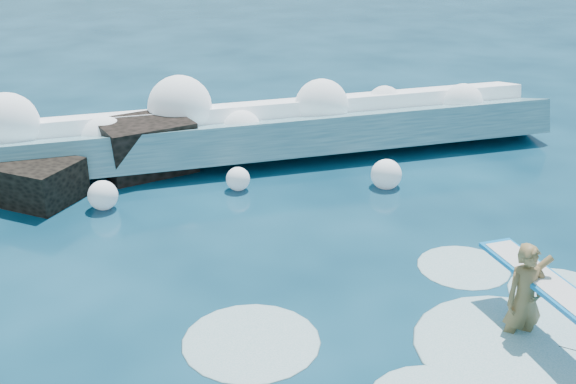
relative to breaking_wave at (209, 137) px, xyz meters
name	(u,v)px	position (x,y,z in m)	size (l,w,h in m)	color
ground	(237,308)	(-0.91, -7.56, -0.57)	(200.00, 200.00, 0.00)	#072538
breaking_wave	(209,137)	(0.00, 0.00, 0.00)	(18.88, 2.90, 1.63)	teal
rock_cluster	(18,170)	(-4.79, -0.85, -0.08)	(8.42, 3.55, 1.53)	black
surfer_with_board	(528,295)	(3.44, -9.61, 0.16)	(1.00, 3.06, 1.96)	olive
wave_spray	(183,120)	(-0.66, 0.00, 0.53)	(15.42, 4.95, 2.23)	white
surf_foam	(467,336)	(2.52, -9.43, -0.57)	(9.30, 5.40, 0.16)	silver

